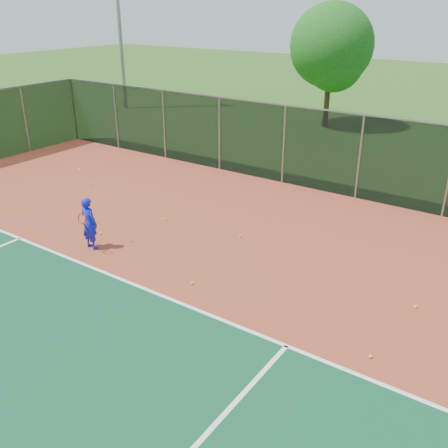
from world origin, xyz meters
name	(u,v)px	position (x,y,z in m)	size (l,w,h in m)	color
ground	(111,394)	(0.00, 0.00, 0.00)	(120.00, 120.00, 0.00)	#245117
court_apron	(180,337)	(0.00, 2.00, 0.01)	(30.00, 20.00, 0.02)	#9C3F27
fence_back	(360,156)	(0.00, 12.00, 1.56)	(30.00, 0.06, 3.03)	black
tennis_player	(89,223)	(-4.76, 3.82, 0.79)	(0.59, 0.61, 2.31)	#161AD0
practice_ball_0	(131,169)	(-9.05, 9.79, 0.06)	(0.07, 0.07, 0.07)	#D5EB1B
practice_ball_1	(192,283)	(-1.12, 3.85, 0.06)	(0.07, 0.07, 0.07)	#D5EB1B
practice_ball_2	(371,356)	(3.55, 3.63, 0.06)	(0.07, 0.07, 0.07)	#D5EB1B
practice_ball_3	(100,234)	(-5.23, 4.58, 0.06)	(0.07, 0.07, 0.07)	#D5EB1B
practice_ball_4	(416,307)	(3.79, 5.95, 0.06)	(0.07, 0.07, 0.07)	#D5EB1B
practice_ball_5	(165,219)	(-4.32, 6.53, 0.06)	(0.07, 0.07, 0.07)	#D5EB1B
practice_ball_6	(92,184)	(-8.94, 7.58, 0.06)	(0.07, 0.07, 0.07)	#D5EB1B
practice_ball_8	(240,236)	(-1.62, 6.84, 0.06)	(0.07, 0.07, 0.07)	#D5EB1B
tree_back_left	(332,50)	(-5.60, 22.02, 4.15)	(4.50, 4.50, 6.62)	#392214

